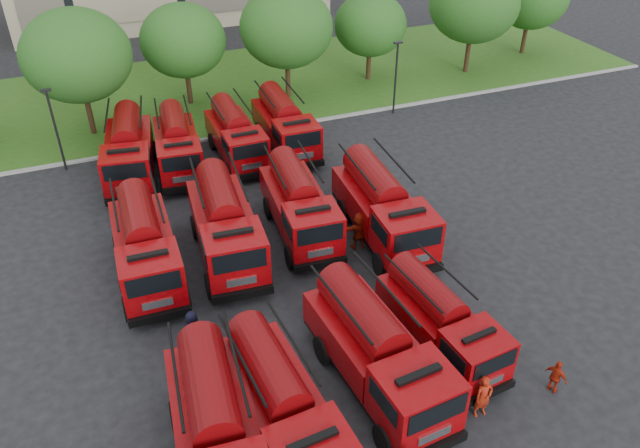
{
  "coord_description": "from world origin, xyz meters",
  "views": [
    {
      "loc": [
        -7.91,
        -18.84,
        18.53
      ],
      "look_at": [
        1.08,
        3.76,
        1.8
      ],
      "focal_mm": 35.0,
      "sensor_mm": 36.0,
      "label": 1
    }
  ],
  "objects_px": {
    "fire_truck_6": "(299,204)",
    "firefighter_2": "(552,391)",
    "fire_truck_4": "(145,246)",
    "fire_truck_5": "(225,225)",
    "firefighter_0": "(479,414)",
    "fire_truck_9": "(177,145)",
    "fire_truck_10": "(236,135)",
    "fire_truck_8": "(129,150)",
    "fire_truck_0": "(217,432)",
    "firefighter_5": "(358,247)",
    "firefighter_3": "(456,369)",
    "fire_truck_7": "(383,207)",
    "fire_truck_2": "(377,351)",
    "fire_truck_3": "(440,320)",
    "firefighter_4": "(196,346)",
    "fire_truck_11": "(285,124)",
    "fire_truck_1": "(282,407)"
  },
  "relations": [
    {
      "from": "fire_truck_6",
      "to": "firefighter_2",
      "type": "xyz_separation_m",
      "value": [
        5.26,
        -13.29,
        -1.68
      ]
    },
    {
      "from": "fire_truck_4",
      "to": "fire_truck_5",
      "type": "bearing_deg",
      "value": 4.54
    },
    {
      "from": "firefighter_0",
      "to": "fire_truck_9",
      "type": "bearing_deg",
      "value": 107.87
    },
    {
      "from": "fire_truck_4",
      "to": "fire_truck_10",
      "type": "height_order",
      "value": "fire_truck_4"
    },
    {
      "from": "fire_truck_6",
      "to": "fire_truck_8",
      "type": "xyz_separation_m",
      "value": [
        -7.16,
        9.0,
        0.04
      ]
    },
    {
      "from": "fire_truck_4",
      "to": "firefighter_0",
      "type": "bearing_deg",
      "value": -50.05
    },
    {
      "from": "fire_truck_0",
      "to": "firefighter_5",
      "type": "xyz_separation_m",
      "value": [
        9.37,
        9.5,
        -1.75
      ]
    },
    {
      "from": "fire_truck_0",
      "to": "firefighter_3",
      "type": "bearing_deg",
      "value": 9.59
    },
    {
      "from": "fire_truck_7",
      "to": "fire_truck_9",
      "type": "bearing_deg",
      "value": 129.75
    },
    {
      "from": "fire_truck_2",
      "to": "fire_truck_7",
      "type": "distance_m",
      "value": 9.68
    },
    {
      "from": "fire_truck_10",
      "to": "firefighter_0",
      "type": "bearing_deg",
      "value": -82.3
    },
    {
      "from": "fire_truck_3",
      "to": "fire_truck_9",
      "type": "height_order",
      "value": "fire_truck_9"
    },
    {
      "from": "fire_truck_3",
      "to": "fire_truck_7",
      "type": "xyz_separation_m",
      "value": [
        1.33,
        7.79,
        0.32
      ]
    },
    {
      "from": "firefighter_4",
      "to": "fire_truck_7",
      "type": "bearing_deg",
      "value": -119.63
    },
    {
      "from": "firefighter_0",
      "to": "firefighter_2",
      "type": "relative_size",
      "value": 1.21
    },
    {
      "from": "fire_truck_3",
      "to": "fire_truck_11",
      "type": "distance_m",
      "value": 18.73
    },
    {
      "from": "fire_truck_1",
      "to": "firefighter_4",
      "type": "height_order",
      "value": "fire_truck_1"
    },
    {
      "from": "firefighter_0",
      "to": "fire_truck_6",
      "type": "bearing_deg",
      "value": 100.6
    },
    {
      "from": "fire_truck_4",
      "to": "fire_truck_8",
      "type": "bearing_deg",
      "value": 88.44
    },
    {
      "from": "fire_truck_6",
      "to": "fire_truck_7",
      "type": "bearing_deg",
      "value": -22.87
    },
    {
      "from": "firefighter_0",
      "to": "firefighter_4",
      "type": "xyz_separation_m",
      "value": [
        -8.87,
        7.15,
        0.0
      ]
    },
    {
      "from": "fire_truck_11",
      "to": "firefighter_2",
      "type": "height_order",
      "value": "fire_truck_11"
    },
    {
      "from": "fire_truck_6",
      "to": "firefighter_5",
      "type": "height_order",
      "value": "fire_truck_6"
    },
    {
      "from": "firefighter_2",
      "to": "firefighter_5",
      "type": "height_order",
      "value": "firefighter_5"
    },
    {
      "from": "fire_truck_1",
      "to": "firefighter_3",
      "type": "distance_m",
      "value": 7.53
    },
    {
      "from": "firefighter_2",
      "to": "firefighter_4",
      "type": "xyz_separation_m",
      "value": [
        -12.0,
        7.26,
        0.0
      ]
    },
    {
      "from": "fire_truck_9",
      "to": "fire_truck_11",
      "type": "distance_m",
      "value": 6.75
    },
    {
      "from": "fire_truck_8",
      "to": "firefighter_2",
      "type": "height_order",
      "value": "fire_truck_8"
    },
    {
      "from": "fire_truck_0",
      "to": "fire_truck_5",
      "type": "distance_m",
      "value": 11.71
    },
    {
      "from": "fire_truck_4",
      "to": "fire_truck_10",
      "type": "relative_size",
      "value": 1.1
    },
    {
      "from": "fire_truck_9",
      "to": "fire_truck_11",
      "type": "bearing_deg",
      "value": 7.08
    },
    {
      "from": "fire_truck_4",
      "to": "firefighter_4",
      "type": "relative_size",
      "value": 4.15
    },
    {
      "from": "fire_truck_4",
      "to": "firefighter_4",
      "type": "height_order",
      "value": "fire_truck_4"
    },
    {
      "from": "firefighter_0",
      "to": "firefighter_3",
      "type": "bearing_deg",
      "value": 82.17
    },
    {
      "from": "fire_truck_0",
      "to": "fire_truck_1",
      "type": "bearing_deg",
      "value": 11.05
    },
    {
      "from": "fire_truck_1",
      "to": "fire_truck_3",
      "type": "bearing_deg",
      "value": 9.93
    },
    {
      "from": "fire_truck_4",
      "to": "fire_truck_6",
      "type": "xyz_separation_m",
      "value": [
        7.71,
        0.71,
        -0.04
      ]
    },
    {
      "from": "fire_truck_5",
      "to": "firefighter_0",
      "type": "bearing_deg",
      "value": -59.89
    },
    {
      "from": "firefighter_3",
      "to": "firefighter_4",
      "type": "xyz_separation_m",
      "value": [
        -9.22,
        4.99,
        0.0
      ]
    },
    {
      "from": "fire_truck_0",
      "to": "fire_truck_2",
      "type": "height_order",
      "value": "fire_truck_0"
    },
    {
      "from": "fire_truck_5",
      "to": "firefighter_4",
      "type": "bearing_deg",
      "value": -112.51
    },
    {
      "from": "fire_truck_2",
      "to": "firefighter_0",
      "type": "bearing_deg",
      "value": -47.41
    },
    {
      "from": "fire_truck_2",
      "to": "firefighter_4",
      "type": "distance_m",
      "value": 7.62
    },
    {
      "from": "fire_truck_10",
      "to": "fire_truck_7",
      "type": "bearing_deg",
      "value": -67.18
    },
    {
      "from": "fire_truck_3",
      "to": "fire_truck_11",
      "type": "height_order",
      "value": "fire_truck_11"
    },
    {
      "from": "fire_truck_7",
      "to": "firefighter_0",
      "type": "distance_m",
      "value": 11.52
    },
    {
      "from": "fire_truck_4",
      "to": "fire_truck_11",
      "type": "xyz_separation_m",
      "value": [
        10.06,
        9.74,
        -0.05
      ]
    },
    {
      "from": "fire_truck_5",
      "to": "firefighter_3",
      "type": "distance_m",
      "value": 12.43
    },
    {
      "from": "fire_truck_1",
      "to": "firefighter_0",
      "type": "height_order",
      "value": "fire_truck_1"
    },
    {
      "from": "fire_truck_9",
      "to": "fire_truck_11",
      "type": "relative_size",
      "value": 0.98
    }
  ]
}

